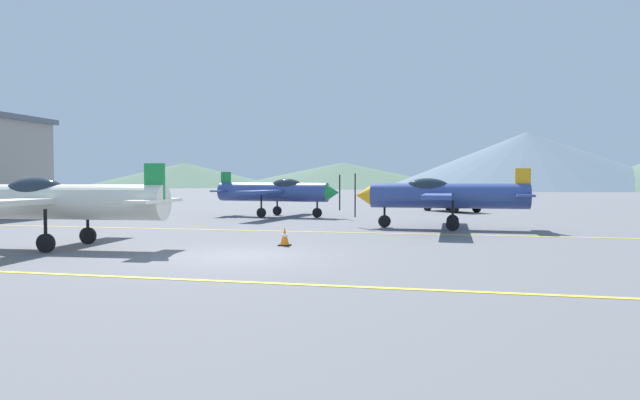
# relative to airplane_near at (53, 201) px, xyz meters

# --- Properties ---
(ground_plane) EXTENTS (400.00, 400.00, 0.00)m
(ground_plane) POSITION_rel_airplane_near_xyz_m (6.17, -0.56, -1.46)
(ground_plane) COLOR slate
(apron_line_near) EXTENTS (80.00, 0.16, 0.01)m
(apron_line_near) POSITION_rel_airplane_near_xyz_m (6.17, -4.18, -1.46)
(apron_line_near) COLOR yellow
(apron_line_near) RESTS_ON ground_plane
(apron_line_far) EXTENTS (80.00, 0.16, 0.01)m
(apron_line_far) POSITION_rel_airplane_near_xyz_m (6.17, 6.81, -1.46)
(apron_line_far) COLOR yellow
(apron_line_far) RESTS_ON ground_plane
(airplane_near) EXTENTS (7.53, 8.67, 2.59)m
(airplane_near) POSITION_rel_airplane_near_xyz_m (0.00, 0.00, 0.00)
(airplane_near) COLOR silver
(airplane_near) RESTS_ON ground_plane
(airplane_mid) EXTENTS (7.48, 8.63, 2.59)m
(airplane_mid) POSITION_rel_airplane_near_xyz_m (11.67, 9.57, 0.00)
(airplane_mid) COLOR #33478C
(airplane_mid) RESTS_ON ground_plane
(airplane_far) EXTENTS (7.57, 8.68, 2.59)m
(airplane_far) POSITION_rel_airplane_near_xyz_m (2.46, 15.51, 0.00)
(airplane_far) COLOR #33478C
(airplane_far) RESTS_ON ground_plane
(car_sedan) EXTENTS (4.05, 4.50, 1.62)m
(car_sedan) POSITION_rel_airplane_near_xyz_m (12.35, 22.86, -0.62)
(car_sedan) COLOR white
(car_sedan) RESTS_ON ground_plane
(traffic_cone_front) EXTENTS (0.36, 0.36, 0.59)m
(traffic_cone_front) POSITION_rel_airplane_near_xyz_m (6.82, 2.07, -1.17)
(traffic_cone_front) COLOR black
(traffic_cone_front) RESTS_ON ground_plane
(hill_left) EXTENTS (64.27, 64.27, 7.73)m
(hill_left) POSITION_rel_airplane_near_xyz_m (-69.53, 149.03, 2.41)
(hill_left) COLOR #4C6651
(hill_left) RESTS_ON ground_plane
(hill_centerleft) EXTENTS (70.50, 70.50, 7.32)m
(hill_centerleft) POSITION_rel_airplane_near_xyz_m (-16.76, 142.85, 2.20)
(hill_centerleft) COLOR #4C6651
(hill_centerleft) RESTS_ON ground_plane
(hill_centerright) EXTENTS (69.77, 69.77, 13.68)m
(hill_centerright) POSITION_rel_airplane_near_xyz_m (31.43, 124.70, 5.38)
(hill_centerright) COLOR slate
(hill_centerright) RESTS_ON ground_plane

